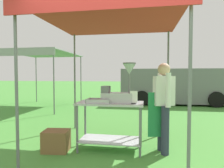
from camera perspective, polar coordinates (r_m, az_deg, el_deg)
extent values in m
plane|color=#478E38|center=(8.31, 6.81, -7.10)|extent=(70.00, 70.00, 0.00)
cylinder|color=slate|center=(3.10, -26.02, -0.93)|extent=(0.04, 0.04, 2.44)
cylinder|color=slate|center=(2.58, 21.67, -1.51)|extent=(0.04, 0.04, 2.44)
cylinder|color=slate|center=(5.19, -10.76, 0.60)|extent=(0.04, 0.04, 2.44)
cylinder|color=slate|center=(4.90, 15.93, 0.43)|extent=(0.04, 0.04, 2.44)
cube|color=red|center=(3.89, -0.13, 18.50)|extent=(2.55, 2.55, 0.05)
cube|color=red|center=(2.68, -5.11, 22.98)|extent=(2.55, 0.02, 0.24)
cube|color=#B7B7BC|center=(3.63, -0.53, -5.60)|extent=(1.21, 0.58, 0.04)
cube|color=#B7B7BC|center=(3.79, -0.52, -15.88)|extent=(1.12, 0.53, 0.02)
cylinder|color=slate|center=(3.64, -10.10, -12.84)|extent=(0.04, 0.04, 0.86)
cylinder|color=slate|center=(3.44, 8.18, -13.74)|extent=(0.04, 0.04, 0.86)
cylinder|color=slate|center=(4.08, -7.78, -11.12)|extent=(0.04, 0.04, 0.86)
cylinder|color=slate|center=(3.90, 8.36, -11.76)|extent=(0.04, 0.04, 0.86)
cube|color=#B7B7BC|center=(3.58, -3.81, -5.34)|extent=(0.43, 0.29, 0.01)
cube|color=#B7B7BC|center=(3.44, -4.35, -5.06)|extent=(0.43, 0.01, 0.06)
cube|color=#B7B7BC|center=(3.71, -3.32, -4.50)|extent=(0.43, 0.01, 0.06)
cube|color=#B7B7BC|center=(3.63, -7.05, -4.68)|extent=(0.01, 0.29, 0.06)
cube|color=#B7B7BC|center=(3.53, -0.48, -4.86)|extent=(0.01, 0.29, 0.06)
torus|color=gold|center=(3.63, -1.08, -4.96)|extent=(0.08, 0.08, 0.02)
torus|color=gold|center=(3.63, -2.90, -4.96)|extent=(0.08, 0.08, 0.02)
torus|color=gold|center=(3.67, -4.11, -4.88)|extent=(0.10, 0.10, 0.02)
torus|color=gold|center=(3.59, -5.37, -5.05)|extent=(0.09, 0.09, 0.02)
torus|color=gold|center=(3.53, -1.33, -5.16)|extent=(0.09, 0.09, 0.02)
torus|color=gold|center=(3.51, -5.41, -5.22)|extent=(0.08, 0.08, 0.02)
torus|color=gold|center=(3.56, -4.27, -5.12)|extent=(0.08, 0.08, 0.02)
torus|color=gold|center=(3.55, -3.00, -5.13)|extent=(0.09, 0.09, 0.02)
torus|color=gold|center=(3.66, -6.09, -4.92)|extent=(0.09, 0.09, 0.02)
torus|color=gold|center=(3.49, -3.52, -5.27)|extent=(0.09, 0.09, 0.02)
torus|color=gold|center=(3.58, -2.08, -5.06)|extent=(0.09, 0.09, 0.02)
torus|color=gold|center=(3.68, -5.23, -4.86)|extent=(0.08, 0.08, 0.02)
cube|color=#B7B7BC|center=(3.58, 1.51, -3.98)|extent=(0.56, 0.28, 0.18)
cube|color=slate|center=(3.60, -1.80, -1.54)|extent=(0.14, 0.22, 0.12)
cylinder|color=slate|center=(3.54, 5.04, 0.08)|extent=(0.04, 0.04, 0.33)
cone|color=#B7B7BC|center=(3.54, 5.06, 4.28)|extent=(0.22, 0.22, 0.19)
cylinder|color=slate|center=(3.54, 5.07, 5.99)|extent=(0.23, 0.23, 0.02)
cube|color=black|center=(3.44, 6.33, -5.64)|extent=(0.08, 0.05, 0.02)
cube|color=white|center=(3.43, 6.34, -3.77)|extent=(0.13, 0.02, 0.21)
cylinder|color=#2D3347|center=(3.65, 15.19, -12.86)|extent=(0.14, 0.14, 0.86)
cylinder|color=#2D3347|center=(3.83, 14.18, -12.10)|extent=(0.14, 0.14, 0.86)
cube|color=silver|center=(3.62, 14.80, -1.86)|extent=(0.38, 0.29, 0.52)
cube|color=#237F47|center=(3.64, 12.91, -8.66)|extent=(0.32, 0.10, 0.80)
cylinder|color=silver|center=(3.41, 16.00, -1.70)|extent=(0.11, 0.11, 0.58)
cylinder|color=silver|center=(3.83, 13.73, -1.22)|extent=(0.11, 0.11, 0.58)
sphere|color=#DBB28E|center=(3.61, 14.86, 4.16)|extent=(0.22, 0.22, 0.22)
cube|color=brown|center=(3.88, -15.92, -15.59)|extent=(0.49, 0.40, 0.38)
cube|color=slate|center=(10.13, 17.75, -0.39)|extent=(5.18, 1.99, 1.60)
cube|color=#1E2833|center=(10.63, 28.54, 1.71)|extent=(0.13, 1.62, 0.70)
cylinder|color=black|center=(11.43, 24.90, -2.95)|extent=(0.68, 0.25, 0.68)
cylinder|color=black|center=(9.67, 28.01, -3.98)|extent=(0.68, 0.25, 0.68)
cylinder|color=black|center=(10.97, 8.66, -2.96)|extent=(0.68, 0.25, 0.68)
cylinder|color=black|center=(9.12, 8.67, -4.09)|extent=(0.68, 0.25, 0.68)
cylinder|color=slate|center=(7.22, -16.54, 0.62)|extent=(0.04, 0.04, 2.32)
cylinder|color=slate|center=(10.99, -21.16, 1.19)|extent=(0.04, 0.04, 2.32)
cylinder|color=slate|center=(9.97, -9.02, 1.21)|extent=(0.04, 0.04, 2.32)
cube|color=#939399|center=(9.15, -19.44, 8.41)|extent=(2.64, 3.16, 0.05)
cube|color=#939399|center=(7.80, -25.10, 8.35)|extent=(2.64, 0.02, 0.24)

